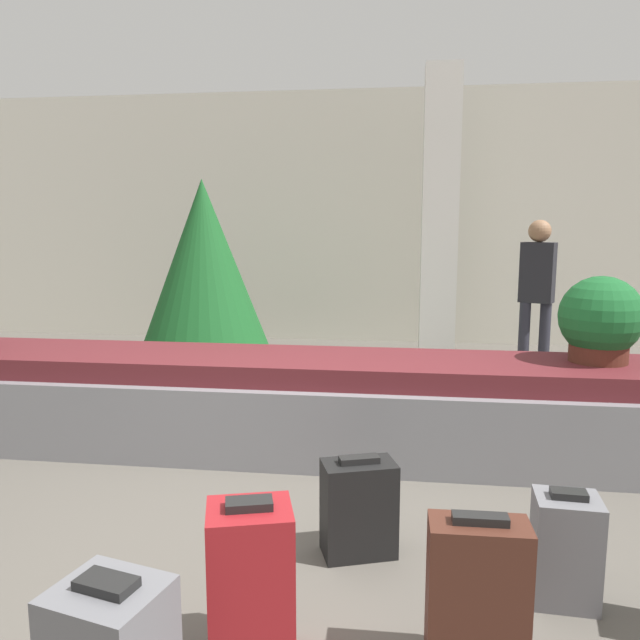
# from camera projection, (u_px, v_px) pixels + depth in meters

# --- Properties ---
(ground_plane) EXTENTS (18.00, 18.00, 0.00)m
(ground_plane) POSITION_uv_depth(u_px,v_px,m) (287.00, 537.00, 3.10)
(ground_plane) COLOR #59544C
(back_wall) EXTENTS (18.00, 0.06, 3.20)m
(back_wall) POSITION_uv_depth(u_px,v_px,m) (362.00, 218.00, 8.03)
(back_wall) COLOR beige
(back_wall) RESTS_ON ground_plane
(carousel) EXTENTS (6.98, 0.91, 0.65)m
(carousel) POSITION_uv_depth(u_px,v_px,m) (320.00, 405.00, 4.24)
(carousel) COLOR gray
(carousel) RESTS_ON ground_plane
(pillar) EXTENTS (0.39, 0.39, 3.20)m
(pillar) POSITION_uv_depth(u_px,v_px,m) (440.00, 217.00, 6.84)
(pillar) COLOR silver
(pillar) RESTS_ON ground_plane
(suitcase_1) EXTENTS (0.38, 0.30, 0.48)m
(suitcase_1) POSITION_uv_depth(u_px,v_px,m) (359.00, 508.00, 2.91)
(suitcase_1) COLOR black
(suitcase_1) RESTS_ON ground_plane
(suitcase_3) EXTENTS (0.34, 0.18, 0.57)m
(suitcase_3) POSITION_uv_depth(u_px,v_px,m) (477.00, 596.00, 2.14)
(suitcase_3) COLOR #472319
(suitcase_3) RESTS_ON ground_plane
(suitcase_4) EXTENTS (0.35, 0.32, 0.60)m
(suitcase_4) POSITION_uv_depth(u_px,v_px,m) (251.00, 584.00, 2.19)
(suitcase_4) COLOR maroon
(suitcase_4) RESTS_ON ground_plane
(suitcase_5) EXTENTS (0.27, 0.24, 0.48)m
(suitcase_5) POSITION_uv_depth(u_px,v_px,m) (565.00, 549.00, 2.55)
(suitcase_5) COLOR slate
(suitcase_5) RESTS_ON ground_plane
(potted_plant_0) EXTENTS (0.52, 0.52, 0.56)m
(potted_plant_0) POSITION_uv_depth(u_px,v_px,m) (600.00, 321.00, 4.00)
(potted_plant_0) COLOR #4C2319
(potted_plant_0) RESTS_ON carousel
(traveler_0) EXTENTS (0.37, 0.30, 1.57)m
(traveler_0) POSITION_uv_depth(u_px,v_px,m) (537.00, 285.00, 6.21)
(traveler_0) COLOR #282833
(traveler_0) RESTS_ON ground_plane
(decorated_tree) EXTENTS (1.38, 1.38, 1.98)m
(decorated_tree) POSITION_uv_depth(u_px,v_px,m) (204.00, 269.00, 6.35)
(decorated_tree) COLOR #4C331E
(decorated_tree) RESTS_ON ground_plane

